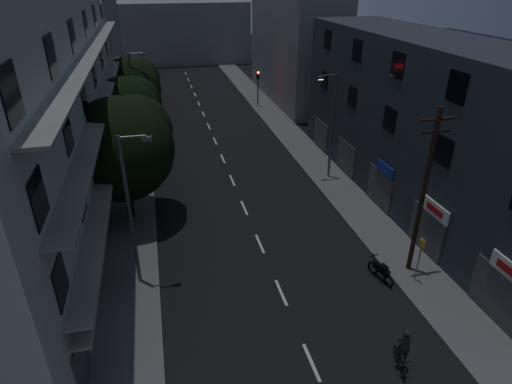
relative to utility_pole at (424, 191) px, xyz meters
name	(u,v)px	position (x,y,z in m)	size (l,w,h in m)	color
ground	(222,156)	(-7.27, 18.36, -4.87)	(160.00, 160.00, 0.00)	black
sidewalk_left	(134,164)	(-14.77, 18.36, -4.79)	(3.00, 90.00, 0.15)	#565659
sidewalk_right	(302,148)	(0.23, 18.36, -4.79)	(3.00, 90.00, 0.15)	#565659
lane_markings	(212,133)	(-7.27, 24.61, -4.86)	(0.15, 60.50, 0.01)	beige
building_left	(42,111)	(-19.25, 11.36, 2.13)	(7.00, 36.00, 14.00)	#AFB0AA
building_right	(426,126)	(4.72, 7.35, 0.63)	(6.19, 28.00, 11.00)	#292D37
building_far_left	(90,32)	(-19.27, 41.36, 3.13)	(6.00, 20.00, 16.00)	slate
building_far_right	(295,46)	(4.73, 35.36, 1.63)	(6.00, 20.00, 13.00)	slate
building_far_end	(179,33)	(-7.27, 63.36, 0.13)	(24.00, 8.00, 10.00)	slate
tree_near	(122,145)	(-14.74, 9.28, 0.27)	(6.46, 6.46, 7.97)	black
tree_mid	(125,112)	(-14.86, 17.97, -0.17)	(5.92, 5.92, 7.28)	black
tree_far	(130,87)	(-14.68, 26.24, -0.12)	(5.93, 5.93, 7.34)	black
traffic_signal_far_right	(258,81)	(-0.53, 32.54, -1.77)	(0.28, 0.37, 4.10)	black
traffic_signal_far_left	(140,89)	(-13.92, 32.06, -1.77)	(0.28, 0.37, 4.10)	black
street_lamp_left_near	(131,206)	(-14.11, 2.32, -0.27)	(1.51, 0.25, 8.00)	slate
street_lamp_right	(331,122)	(0.10, 12.09, -0.27)	(1.51, 0.25, 8.00)	slate
street_lamp_left_far	(135,92)	(-14.23, 24.51, -0.27)	(1.51, 0.25, 8.00)	#595E61
utility_pole	(424,191)	(0.00, 0.00, 0.00)	(1.80, 0.24, 9.00)	black
bus_stop_sign	(420,253)	(-0.24, -1.00, -2.98)	(0.06, 0.35, 2.52)	#595B60
motorcycle	(381,271)	(-1.86, -0.32, -4.37)	(0.68, 1.93, 1.25)	black
cyclist	(401,355)	(-3.84, -5.71, -4.17)	(0.94, 1.72, 2.07)	black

